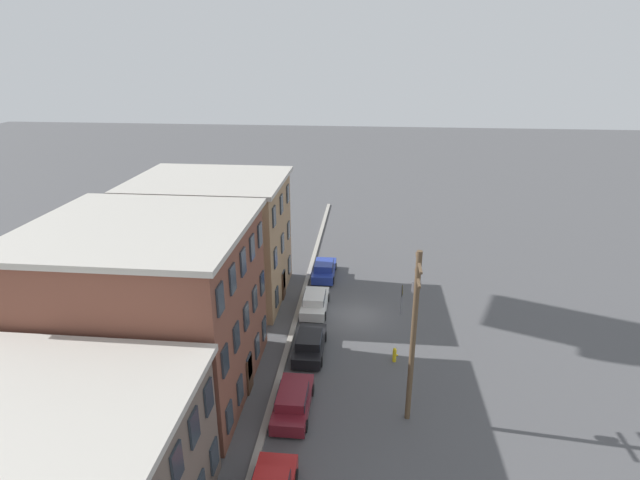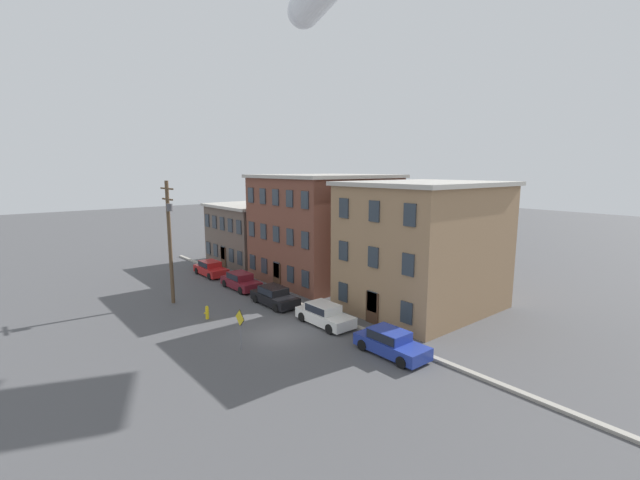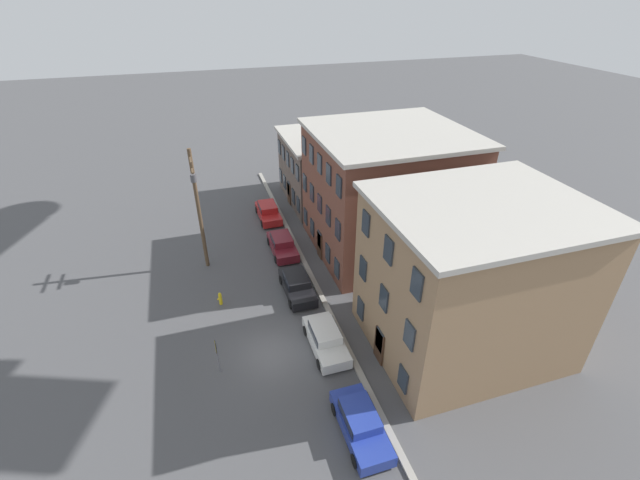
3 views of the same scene
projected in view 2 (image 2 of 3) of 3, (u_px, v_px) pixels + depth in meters
ground_plane at (281, 334)px, 27.32m from camera, size 200.00×200.00×0.00m
kerb_strip at (333, 318)px, 30.12m from camera, size 56.00×0.36×0.16m
apartment_corner at (270, 231)px, 49.21m from camera, size 9.57×12.49×6.59m
apartment_midblock at (324, 227)px, 40.76m from camera, size 10.91×11.41×9.91m
apartment_far at (423, 246)px, 31.84m from camera, size 9.32×11.16×9.53m
car_red at (211, 268)px, 42.27m from camera, size 4.40×1.92×1.43m
car_maroon at (241, 280)px, 37.55m from camera, size 4.40×1.92×1.43m
car_black at (274, 295)px, 33.08m from camera, size 4.40×1.92×1.43m
car_white at (324, 314)px, 28.91m from camera, size 4.40×1.92×1.43m
car_blue at (391, 342)px, 24.22m from camera, size 4.40×1.92×1.43m
caution_sign at (240, 323)px, 24.75m from camera, size 1.03×0.08×2.44m
utility_pole at (170, 236)px, 32.79m from camera, size 2.40×0.44×9.56m
fire_hydrant at (207, 312)px, 30.01m from camera, size 0.24×0.34×0.96m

